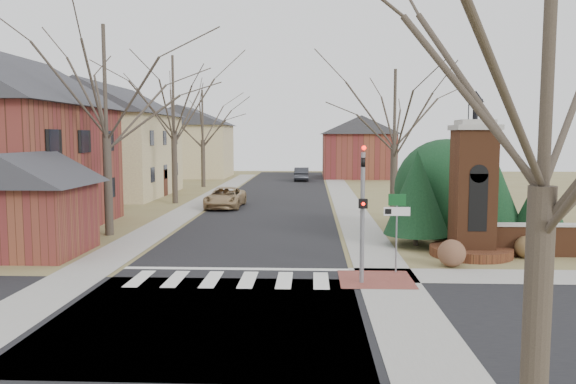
{
  "coord_description": "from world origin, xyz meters",
  "views": [
    {
      "loc": [
        2.68,
        -17.17,
        4.69
      ],
      "look_at": [
        1.7,
        6.0,
        2.41
      ],
      "focal_mm": 35.0,
      "sensor_mm": 36.0,
      "label": 1
    }
  ],
  "objects_px": {
    "traffic_signal_pole": "(363,203)",
    "pickup_truck": "(225,198)",
    "brick_gate_monument": "(472,201)",
    "distant_car": "(302,174)",
    "sign_post": "(397,217)"
  },
  "relations": [
    {
      "from": "brick_gate_monument",
      "to": "pickup_truck",
      "type": "distance_m",
      "value": 19.0
    },
    {
      "from": "brick_gate_monument",
      "to": "distant_car",
      "type": "distance_m",
      "value": 38.57
    },
    {
      "from": "pickup_truck",
      "to": "distant_car",
      "type": "xyz_separation_m",
      "value": [
        4.65,
        23.22,
        0.04
      ]
    },
    {
      "from": "traffic_signal_pole",
      "to": "pickup_truck",
      "type": "bearing_deg",
      "value": 111.12
    },
    {
      "from": "brick_gate_monument",
      "to": "pickup_truck",
      "type": "xyz_separation_m",
      "value": [
        -12.05,
        14.61,
        -1.49
      ]
    },
    {
      "from": "traffic_signal_pole",
      "to": "sign_post",
      "type": "relative_size",
      "value": 1.64
    },
    {
      "from": "traffic_signal_pole",
      "to": "sign_post",
      "type": "xyz_separation_m",
      "value": [
        1.29,
        1.41,
        -0.64
      ]
    },
    {
      "from": "brick_gate_monument",
      "to": "pickup_truck",
      "type": "relative_size",
      "value": 1.34
    },
    {
      "from": "sign_post",
      "to": "pickup_truck",
      "type": "height_order",
      "value": "sign_post"
    },
    {
      "from": "brick_gate_monument",
      "to": "traffic_signal_pole",
      "type": "bearing_deg",
      "value": -136.76
    },
    {
      "from": "distant_car",
      "to": "brick_gate_monument",
      "type": "bearing_deg",
      "value": 101.18
    },
    {
      "from": "traffic_signal_pole",
      "to": "pickup_truck",
      "type": "relative_size",
      "value": 0.93
    },
    {
      "from": "traffic_signal_pole",
      "to": "sign_post",
      "type": "distance_m",
      "value": 2.02
    },
    {
      "from": "traffic_signal_pole",
      "to": "brick_gate_monument",
      "type": "xyz_separation_m",
      "value": [
        4.7,
        4.42,
        -0.42
      ]
    },
    {
      "from": "traffic_signal_pole",
      "to": "sign_post",
      "type": "height_order",
      "value": "traffic_signal_pole"
    }
  ]
}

